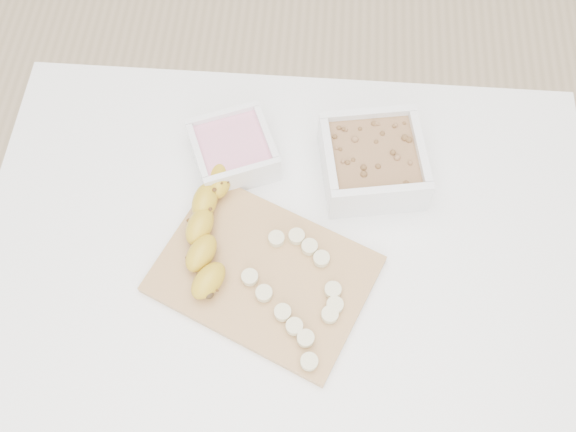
# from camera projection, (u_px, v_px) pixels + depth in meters

# --- Properties ---
(ground) EXTENTS (3.50, 3.50, 0.00)m
(ground) POSITION_uv_depth(u_px,v_px,m) (287.00, 364.00, 1.70)
(ground) COLOR #C6AD89
(ground) RESTS_ON ground
(table) EXTENTS (1.00, 0.70, 0.75)m
(table) POSITION_uv_depth(u_px,v_px,m) (287.00, 272.00, 1.11)
(table) COLOR white
(table) RESTS_ON ground
(bowl_yogurt) EXTENTS (0.17, 0.17, 0.06)m
(bowl_yogurt) POSITION_uv_depth(u_px,v_px,m) (233.00, 150.00, 1.08)
(bowl_yogurt) COLOR white
(bowl_yogurt) RESTS_ON table
(bowl_granola) EXTENTS (0.19, 0.19, 0.08)m
(bowl_granola) POSITION_uv_depth(u_px,v_px,m) (373.00, 161.00, 1.06)
(bowl_granola) COLOR white
(bowl_granola) RESTS_ON table
(cutting_board) EXTENTS (0.38, 0.34, 0.01)m
(cutting_board) POSITION_uv_depth(u_px,v_px,m) (264.00, 274.00, 1.00)
(cutting_board) COLOR tan
(cutting_board) RESTS_ON table
(banana) EXTENTS (0.10, 0.24, 0.04)m
(banana) POSITION_uv_depth(u_px,v_px,m) (209.00, 231.00, 1.01)
(banana) COLOR gold
(banana) RESTS_ON cutting_board
(banana_slices) EXTENTS (0.16, 0.22, 0.02)m
(banana_slices) POSITION_uv_depth(u_px,v_px,m) (300.00, 291.00, 0.97)
(banana_slices) COLOR beige
(banana_slices) RESTS_ON cutting_board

